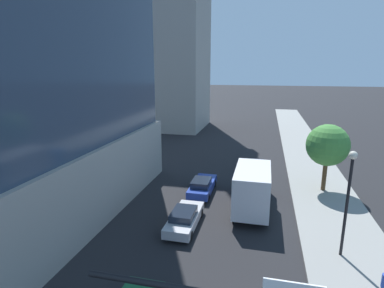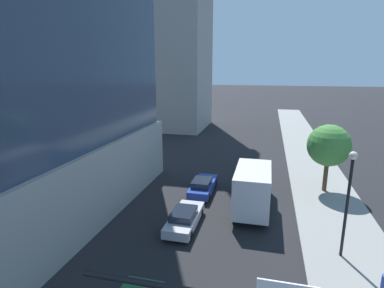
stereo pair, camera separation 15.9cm
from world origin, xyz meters
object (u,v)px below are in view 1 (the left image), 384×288
(street_lamp, at_px, (349,189))
(street_tree, at_px, (328,145))
(construction_building, at_px, (166,14))
(car_blue, at_px, (202,186))
(car_silver, at_px, (184,218))
(car_white, at_px, (256,167))
(box_truck, at_px, (253,186))

(street_lamp, bearing_deg, street_tree, 86.27)
(construction_building, distance_m, street_lamp, 44.86)
(street_tree, distance_m, car_blue, 11.01)
(construction_building, bearing_deg, car_silver, -70.46)
(car_blue, bearing_deg, street_lamp, -37.13)
(car_white, xyz_separation_m, car_blue, (-4.25, -6.21, 0.01))
(street_lamp, distance_m, car_white, 14.72)
(construction_building, bearing_deg, street_tree, -49.34)
(street_lamp, xyz_separation_m, box_truck, (-5.18, 5.03, -2.21))
(street_lamp, relative_size, car_silver, 1.29)
(car_white, relative_size, box_truck, 0.56)
(street_lamp, relative_size, street_tree, 1.05)
(car_white, bearing_deg, street_tree, -30.05)
(street_tree, height_order, car_silver, street_tree)
(street_lamp, distance_m, car_silver, 10.10)
(car_white, bearing_deg, car_blue, -124.35)
(car_white, xyz_separation_m, box_truck, (0.00, -8.32, 1.20))
(construction_building, xyz_separation_m, box_truck, (16.63, -31.09, -17.45))
(street_lamp, relative_size, box_truck, 0.82)
(construction_building, xyz_separation_m, car_silver, (12.38, -34.90, -18.67))
(car_blue, bearing_deg, car_white, 55.65)
(car_silver, bearing_deg, construction_building, 109.54)
(street_lamp, height_order, car_silver, street_lamp)
(construction_building, xyz_separation_m, car_white, (16.63, -22.77, -18.65))
(street_tree, bearing_deg, box_truck, -139.68)
(car_blue, bearing_deg, construction_building, 113.13)
(street_tree, relative_size, car_blue, 1.20)
(construction_building, height_order, street_lamp, construction_building)
(car_white, bearing_deg, construction_building, 126.14)
(construction_building, distance_m, box_truck, 39.34)
(box_truck, bearing_deg, car_white, 90.00)
(construction_building, xyz_separation_m, street_lamp, (21.81, -36.12, -15.24))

